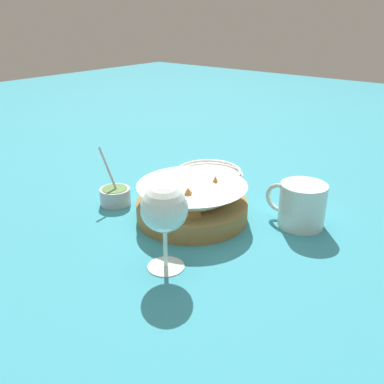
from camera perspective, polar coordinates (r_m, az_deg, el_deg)
The scene contains 6 objects.
ground_plane at distance 0.86m, azimuth 1.44°, elevation -3.81°, with size 4.00×4.00×0.00m, color teal.
food_basket at distance 0.85m, azimuth -0.02°, elevation -1.56°, with size 0.22×0.22×0.09m.
sauce_cup at distance 0.94m, azimuth -10.22°, elevation -0.42°, with size 0.08×0.07×0.12m.
wine_glass at distance 0.66m, azimuth -3.70°, elevation -2.57°, with size 0.08×0.08×0.14m.
beer_mug at distance 0.85m, azimuth 14.38°, elevation -1.86°, with size 0.12×0.09×0.09m.
side_plate at distance 1.09m, azimuth 2.25°, elevation 2.63°, with size 0.17×0.17×0.01m.
Camera 1 is at (-0.47, 0.61, 0.39)m, focal length 40.00 mm.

